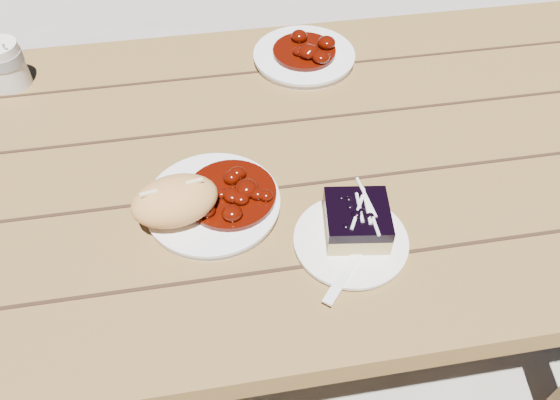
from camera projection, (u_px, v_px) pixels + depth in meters
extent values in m
plane|color=#9C978D|center=(201.00, 357.00, 1.50)|extent=(60.00, 60.00, 0.00)
cube|color=brown|center=(156.00, 178.00, 0.95)|extent=(2.00, 0.80, 0.05)
cube|color=brown|center=(492.00, 150.00, 1.54)|extent=(0.07, 0.07, 0.70)
cube|color=brown|center=(169.00, 83.00, 1.59)|extent=(1.80, 0.25, 0.04)
cube|color=brown|center=(418.00, 115.00, 1.85)|extent=(0.06, 0.06, 0.42)
cylinder|color=white|center=(213.00, 204.00, 0.87)|extent=(0.21, 0.21, 0.02)
ellipsoid|color=#DC9B54|center=(175.00, 201.00, 0.82)|extent=(0.15, 0.11, 0.07)
cylinder|color=white|center=(351.00, 241.00, 0.83)|extent=(0.17, 0.17, 0.01)
cube|color=tan|center=(356.00, 224.00, 0.82)|extent=(0.11, 0.11, 0.03)
cube|color=black|center=(358.00, 214.00, 0.80)|extent=(0.11, 0.11, 0.02)
cylinder|color=white|center=(5.00, 65.00, 1.05)|extent=(0.07, 0.07, 0.09)
cylinder|color=white|center=(304.00, 57.00, 1.13)|extent=(0.20, 0.20, 0.02)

